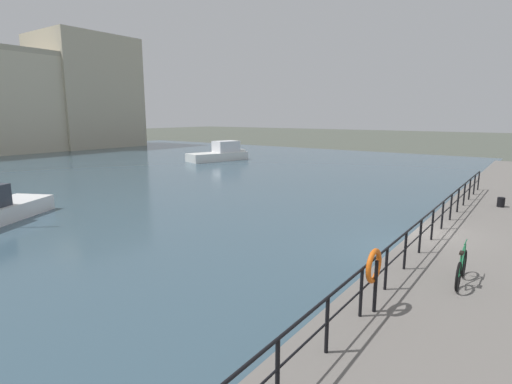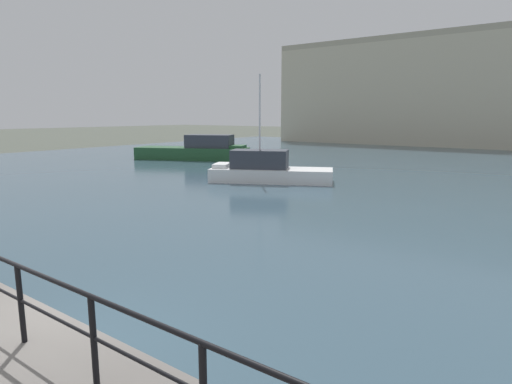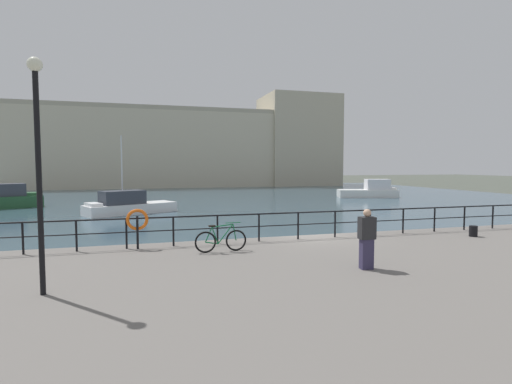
# 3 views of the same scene
# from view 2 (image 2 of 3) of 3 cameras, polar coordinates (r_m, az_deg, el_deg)

# --- Properties ---
(ground_plane) EXTENTS (240.00, 240.00, 0.00)m
(ground_plane) POSITION_cam_2_polar(r_m,az_deg,el_deg) (7.99, -24.89, -19.45)
(ground_plane) COLOR #4C5147
(water_basin) EXTENTS (80.00, 60.00, 0.01)m
(water_basin) POSITION_cam_2_polar(r_m,az_deg,el_deg) (34.17, 25.49, 2.72)
(water_basin) COLOR #385160
(water_basin) RESTS_ON ground_plane
(moored_white_yacht) EXTENTS (9.90, 6.31, 2.15)m
(moored_white_yacht) POSITION_cam_2_polar(r_m,az_deg,el_deg) (37.88, -7.79, 5.45)
(moored_white_yacht) COLOR #23512D
(moored_white_yacht) RESTS_ON water_basin
(moored_red_daysailer) EXTENTS (7.25, 5.11, 6.08)m
(moored_red_daysailer) POSITION_cam_2_polar(r_m,az_deg,el_deg) (25.01, 1.45, 2.95)
(moored_red_daysailer) COLOR white
(moored_red_daysailer) RESTS_ON water_basin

